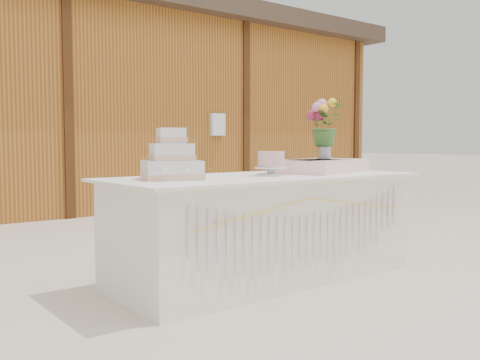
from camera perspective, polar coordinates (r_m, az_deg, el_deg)
name	(u,v)px	position (r m, az deg, el deg)	size (l,w,h in m)	color
ground	(265,278)	(4.07, 2.64, -10.41)	(80.00, 80.00, 0.00)	beige
barn	(22,101)	(9.36, -22.22, 7.78)	(12.60, 4.60, 3.30)	#9F6121
cake_table	(265,227)	(3.98, 2.71, -5.02)	(2.40, 1.00, 0.77)	silver
wedding_cake	(171,162)	(3.55, -7.32, 1.92)	(0.48, 0.48, 0.34)	silver
pink_cake_stand	(271,162)	(3.92, 3.35, 1.93)	(0.25, 0.25, 0.18)	silver
satin_runner	(322,166)	(4.41, 8.72, 1.50)	(0.84, 0.49, 0.11)	#F9C9C8
flower_vase	(324,150)	(4.50, 8.97, 3.19)	(0.11, 0.11, 0.15)	#BCBBC1
bouquet	(325,119)	(4.51, 9.01, 6.41)	(0.32, 0.28, 0.35)	#3C6729
loose_flowers	(146,179)	(3.45, -9.95, 0.06)	(0.12, 0.30, 0.02)	pink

